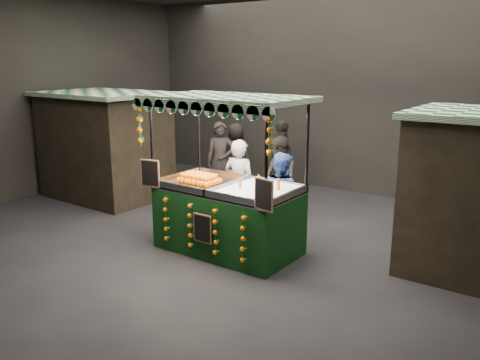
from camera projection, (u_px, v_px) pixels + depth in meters
The scene contains 11 objects.
ground at pixel (222, 245), 9.22m from camera, with size 12.00×12.00×0.00m, color black.
market_hall at pixel (220, 58), 8.41m from camera, with size 12.10×10.10×5.05m.
neighbour_stall_left at pixel (106, 145), 12.19m from camera, with size 3.00×2.20×2.60m.
juice_stall at pixel (227, 205), 8.72m from camera, with size 2.86×1.68×2.77m.
vendor_grey at pixel (239, 185), 9.80m from camera, with size 0.72×0.51×1.85m.
vendor_blue at pixel (281, 197), 9.24m from camera, with size 0.94×0.80×1.71m.
shopper_0 at pixel (221, 161), 12.00m from camera, with size 0.83×0.76×1.90m.
shopper_1 at pixel (279, 179), 10.37m from camera, with size 1.12×1.09×1.82m.
shopper_2 at pixel (282, 159), 12.18m from camera, with size 1.20×1.04×1.94m.
shopper_3 at pixel (470, 180), 10.42m from camera, with size 1.32×1.13×1.78m.
shopper_4 at pixel (236, 154), 13.57m from camera, with size 0.89×0.65×1.67m.
Camera 1 is at (5.35, -6.82, 3.37)m, focal length 37.03 mm.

